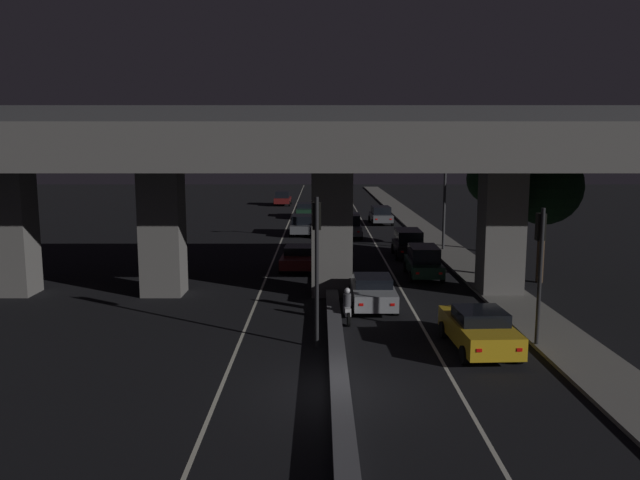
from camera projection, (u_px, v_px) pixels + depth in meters
The scene contains 23 objects.
ground_plane at pixel (339, 391), 18.20m from camera, with size 200.00×200.00×0.00m, color black.
lane_line_left_inner at pixel (285, 231), 52.81m from camera, with size 0.12×126.00×0.00m, color beige.
lane_line_right_inner at pixel (367, 231), 52.82m from camera, with size 0.12×126.00×0.00m, color beige.
median_divider at pixel (326, 228), 52.78m from camera, with size 0.55×126.00×0.44m, color #4C4C51.
sidewalk_right at pixel (439, 242), 45.89m from camera, with size 2.43×126.00×0.14m, color slate.
elevated_overpass at pixel (323, 156), 29.21m from camera, with size 37.55×9.03×8.96m.
traffic_light_left_of_median at pixel (316, 246), 21.72m from camera, with size 0.30×0.49×5.36m.
traffic_light_right_of_median at pixel (539, 253), 21.77m from camera, with size 0.30×0.49×4.98m.
street_lamp at pixel (439, 187), 41.92m from camera, with size 2.35×0.32×7.24m.
car_taxi_yellow_lead at pixel (478, 329), 21.78m from camera, with size 2.17×4.44×1.49m.
car_silver_second at pixel (372, 291), 27.77m from camera, with size 2.00×4.66×1.40m.
car_dark_green_third at pixel (423, 261), 33.92m from camera, with size 1.93×4.22×1.72m.
car_black_fourth at pixel (408, 242), 40.26m from camera, with size 1.97×3.96×1.76m.
car_grey_fifth at pixel (348, 225), 48.96m from camera, with size 2.06×4.15×1.83m.
car_grey_sixth at pixel (380, 215), 57.19m from camera, with size 2.07×4.02×1.64m.
car_dark_red_lead_oncoming at pixel (298, 257), 36.51m from camera, with size 2.14×4.86×1.31m.
car_grey_second_oncoming at pixel (301, 225), 50.29m from camera, with size 1.93×4.21×1.59m.
car_dark_green_third_oncoming at pixel (304, 210), 62.57m from camera, with size 1.93×4.68×1.43m.
car_dark_red_fourth_oncoming at pixel (282, 198), 75.46m from camera, with size 2.05×4.04×1.73m.
motorcycle_white_filtering_near at pixel (346, 308), 25.29m from camera, with size 0.34×1.83×1.42m.
pedestrian_on_sidewalk at pixel (486, 269), 31.27m from camera, with size 0.38×0.38×1.75m.
roadside_tree_kerbside_near at pixel (543, 187), 32.00m from camera, with size 3.94×3.94×7.02m.
roadside_tree_kerbside_mid at pixel (491, 180), 41.65m from camera, with size 3.36×3.36×6.59m.
Camera 1 is at (-0.56, -17.34, 7.09)m, focal length 35.00 mm.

